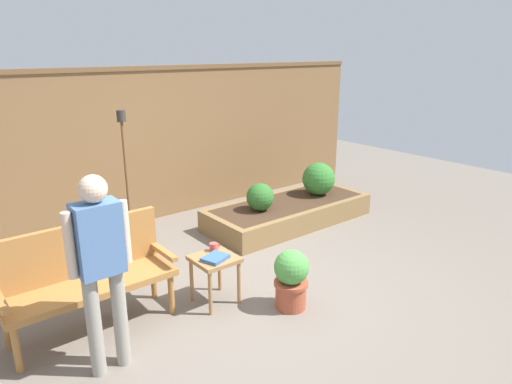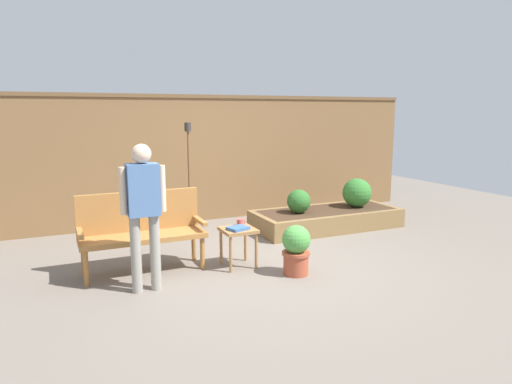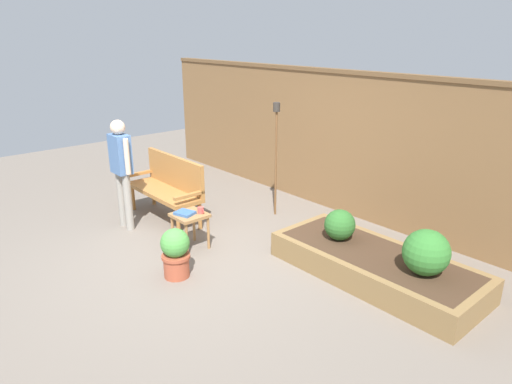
% 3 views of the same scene
% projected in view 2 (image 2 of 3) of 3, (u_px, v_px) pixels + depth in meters
% --- Properties ---
extents(ground_plane, '(14.00, 14.00, 0.00)m').
position_uv_depth(ground_plane, '(263.00, 265.00, 5.68)').
color(ground_plane, '#70665B').
extents(fence_back, '(8.40, 0.14, 2.16)m').
position_uv_depth(fence_back, '(198.00, 158.00, 7.82)').
color(fence_back, brown).
rests_on(fence_back, ground_plane).
extents(garden_bench, '(1.44, 0.48, 0.94)m').
position_uv_depth(garden_bench, '(141.00, 226.00, 5.41)').
color(garden_bench, '#A87038').
rests_on(garden_bench, ground_plane).
extents(side_table, '(0.40, 0.40, 0.48)m').
position_uv_depth(side_table, '(238.00, 235.00, 5.55)').
color(side_table, '#9E7042').
rests_on(side_table, ground_plane).
extents(cup_on_table, '(0.11, 0.08, 0.08)m').
position_uv_depth(cup_on_table, '(240.00, 222.00, 5.67)').
color(cup_on_table, '#CC4C47').
rests_on(cup_on_table, side_table).
extents(book_on_table, '(0.28, 0.25, 0.04)m').
position_uv_depth(book_on_table, '(238.00, 228.00, 5.48)').
color(book_on_table, '#38609E').
rests_on(book_on_table, side_table).
extents(potted_boxwood, '(0.33, 0.33, 0.59)m').
position_uv_depth(potted_boxwood, '(296.00, 249.00, 5.30)').
color(potted_boxwood, '#A84C33').
rests_on(potted_boxwood, ground_plane).
extents(raised_planter_bed, '(2.40, 1.00, 0.30)m').
position_uv_depth(raised_planter_bed, '(326.00, 219.00, 7.46)').
color(raised_planter_bed, olive).
rests_on(raised_planter_bed, ground_plane).
extents(shrub_near_bench, '(0.37, 0.37, 0.37)m').
position_uv_depth(shrub_near_bench, '(299.00, 201.00, 7.18)').
color(shrub_near_bench, brown).
rests_on(shrub_near_bench, raised_planter_bed).
extents(shrub_far_corner, '(0.48, 0.48, 0.48)m').
position_uv_depth(shrub_far_corner, '(357.00, 193.00, 7.62)').
color(shrub_far_corner, brown).
rests_on(shrub_far_corner, raised_planter_bed).
extents(tiki_torch, '(0.10, 0.10, 1.72)m').
position_uv_depth(tiki_torch, '(189.00, 159.00, 6.83)').
color(tiki_torch, brown).
rests_on(tiki_torch, ground_plane).
extents(person_by_bench, '(0.47, 0.20, 1.56)m').
position_uv_depth(person_by_bench, '(144.00, 205.00, 4.70)').
color(person_by_bench, gray).
rests_on(person_by_bench, ground_plane).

